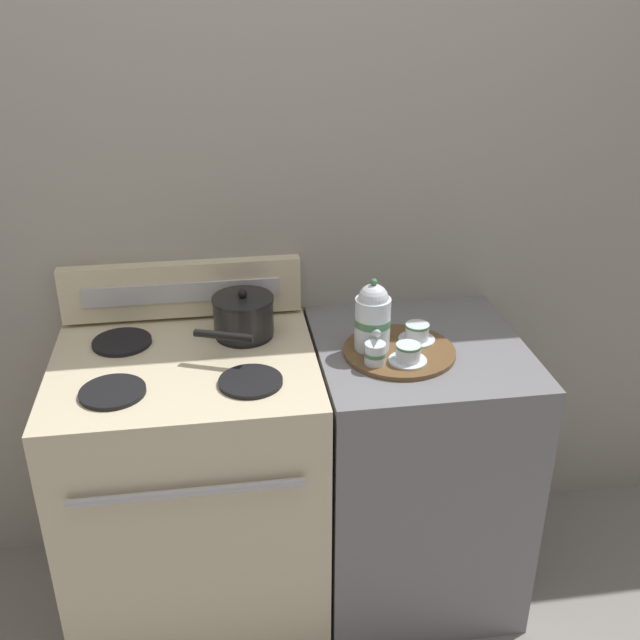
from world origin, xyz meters
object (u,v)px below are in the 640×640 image
object	(u,v)px
serving_tray	(399,351)
teacup_right	(408,353)
teapot	(373,317)
teacup_left	(417,332)
stove	(195,487)
saucepan	(243,315)
creamer_jug	(375,353)

from	to	relation	value
serving_tray	teacup_right	distance (m)	0.08
teapot	teacup_left	bearing A→B (deg)	10.76
teapot	teacup_right	size ratio (longest dim) A/B	2.00
stove	teapot	bearing A→B (deg)	-1.88
saucepan	teacup_left	xyz separation A→B (m)	(0.50, -0.13, -0.03)
stove	creamer_jug	world-z (taller)	creamer_jug
teacup_right	teapot	bearing A→B (deg)	131.55
teapot	teacup_left	size ratio (longest dim) A/B	2.00
saucepan	stove	bearing A→B (deg)	-142.42
serving_tray	creamer_jug	bearing A→B (deg)	-141.59
saucepan	teacup_left	bearing A→B (deg)	-14.47
stove	teacup_right	xyz separation A→B (m)	(0.62, -0.11, 0.48)
serving_tray	teacup_right	xyz separation A→B (m)	(0.01, -0.07, 0.03)
saucepan	teapot	distance (m)	0.39
teacup_left	teapot	bearing A→B (deg)	-169.24
creamer_jug	teacup_right	bearing A→B (deg)	-2.42
teacup_right	creamer_jug	xyz separation A→B (m)	(-0.09, 0.00, 0.00)
teacup_left	stove	bearing A→B (deg)	-179.25
teacup_right	saucepan	bearing A→B (deg)	150.65
stove	teacup_right	bearing A→B (deg)	-10.10
teapot	teacup_left	distance (m)	0.16
teapot	teacup_left	xyz separation A→B (m)	(0.14, 0.03, -0.07)
teacup_left	creamer_jug	world-z (taller)	creamer_jug
serving_tray	teacup_right	size ratio (longest dim) A/B	3.01
teacup_left	teacup_right	distance (m)	0.13
teacup_left	teacup_right	xyz separation A→B (m)	(-0.06, -0.12, 0.00)
stove	teapot	xyz separation A→B (m)	(0.54, -0.02, 0.55)
stove	saucepan	xyz separation A→B (m)	(0.18, 0.14, 0.51)
saucepan	teapot	bearing A→B (deg)	-23.40
creamer_jug	saucepan	bearing A→B (deg)	144.95
stove	teacup_left	bearing A→B (deg)	0.75
serving_tray	saucepan	bearing A→B (deg)	158.09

